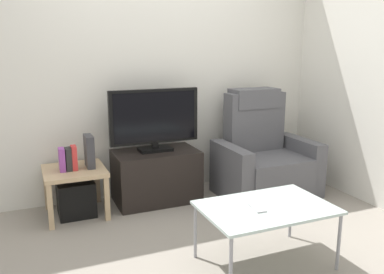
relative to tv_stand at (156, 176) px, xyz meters
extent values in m
plane|color=gray|center=(0.05, -0.82, -0.26)|extent=(6.40, 6.40, 0.00)
cube|color=silver|center=(0.05, 0.31, 1.04)|extent=(6.40, 0.06, 2.60)
cube|color=silver|center=(1.93, -0.82, 1.04)|extent=(0.06, 4.48, 2.60)
cube|color=black|center=(0.00, 0.00, 0.00)|extent=(0.82, 0.49, 0.51)
cube|color=black|center=(0.00, -0.24, 0.10)|extent=(0.75, 0.02, 0.02)
cube|color=black|center=(0.00, -0.19, 0.14)|extent=(0.34, 0.11, 0.04)
cube|color=black|center=(0.00, 0.02, 0.27)|extent=(0.32, 0.20, 0.03)
cube|color=black|center=(0.00, 0.02, 0.31)|extent=(0.06, 0.04, 0.05)
cube|color=black|center=(0.00, 0.02, 0.60)|extent=(0.89, 0.05, 0.53)
cube|color=black|center=(0.00, 0.00, 0.60)|extent=(0.81, 0.01, 0.47)
cube|color=#515156|center=(1.11, -0.28, -0.05)|extent=(0.70, 0.72, 0.42)
cube|color=#515156|center=(1.11, -0.01, 0.47)|extent=(0.64, 0.20, 0.62)
cube|color=#515156|center=(1.11, 0.01, 0.72)|extent=(0.50, 0.26, 0.20)
cube|color=#515156|center=(0.69, -0.28, 0.02)|extent=(0.14, 0.68, 0.56)
cube|color=#515156|center=(1.53, -0.28, 0.02)|extent=(0.14, 0.68, 0.56)
cube|color=tan|center=(-0.79, -0.04, 0.16)|extent=(0.54, 0.54, 0.04)
cube|color=tan|center=(-1.03, -0.28, -0.06)|extent=(0.04, 0.04, 0.40)
cube|color=tan|center=(-0.55, -0.28, -0.06)|extent=(0.04, 0.04, 0.40)
cube|color=tan|center=(-1.03, 0.20, -0.06)|extent=(0.04, 0.04, 0.40)
cube|color=tan|center=(-0.55, 0.20, -0.06)|extent=(0.04, 0.04, 0.40)
cube|color=black|center=(-0.79, -0.04, -0.10)|extent=(0.32, 0.32, 0.32)
cube|color=purple|center=(-0.89, -0.06, 0.28)|extent=(0.05, 0.12, 0.21)
cube|color=#262626|center=(-0.83, -0.06, 0.28)|extent=(0.05, 0.12, 0.20)
cube|color=red|center=(-0.78, -0.06, 0.29)|extent=(0.04, 0.10, 0.22)
cube|color=#333338|center=(-0.64, -0.03, 0.33)|extent=(0.07, 0.20, 0.30)
cube|color=#B2C6C1|center=(0.33, -1.45, 0.17)|extent=(0.90, 0.60, 0.02)
cylinder|color=gray|center=(-0.09, -1.72, -0.05)|extent=(0.02, 0.02, 0.42)
cylinder|color=gray|center=(0.75, -1.72, -0.05)|extent=(0.02, 0.02, 0.42)
cylinder|color=gray|center=(-0.09, -1.18, -0.05)|extent=(0.02, 0.02, 0.42)
cylinder|color=gray|center=(0.75, -1.18, -0.05)|extent=(0.02, 0.02, 0.42)
cube|color=#B7B7BC|center=(0.25, -1.47, 0.18)|extent=(0.09, 0.16, 0.01)
camera|label=1|loc=(-1.17, -3.66, 1.27)|focal=37.71mm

